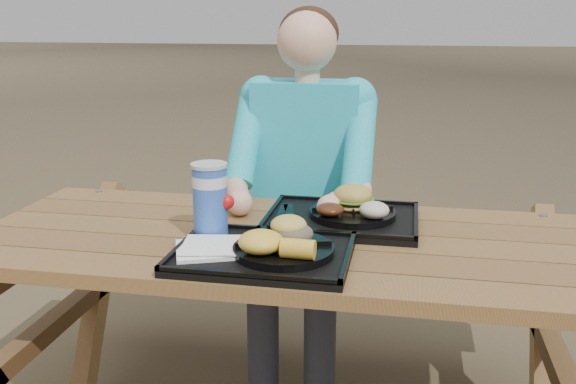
# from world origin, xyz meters

# --- Properties ---
(picnic_table) EXTENTS (1.80, 1.49, 0.75)m
(picnic_table) POSITION_xyz_m (0.00, 0.00, 0.38)
(picnic_table) COLOR #999999
(picnic_table) RESTS_ON ground
(tray_near) EXTENTS (0.45, 0.35, 0.02)m
(tray_near) POSITION_xyz_m (-0.03, -0.19, 0.76)
(tray_near) COLOR black
(tray_near) RESTS_ON picnic_table
(tray_far) EXTENTS (0.45, 0.35, 0.02)m
(tray_far) POSITION_xyz_m (0.14, 0.14, 0.76)
(tray_far) COLOR black
(tray_far) RESTS_ON picnic_table
(plate_near) EXTENTS (0.26, 0.26, 0.02)m
(plate_near) POSITION_xyz_m (0.03, -0.19, 0.78)
(plate_near) COLOR black
(plate_near) RESTS_ON tray_near
(plate_far) EXTENTS (0.26, 0.26, 0.02)m
(plate_far) POSITION_xyz_m (0.17, 0.15, 0.78)
(plate_far) COLOR black
(plate_far) RESTS_ON tray_far
(napkin_stack) EXTENTS (0.21, 0.21, 0.02)m
(napkin_stack) POSITION_xyz_m (-0.17, -0.21, 0.78)
(napkin_stack) COLOR white
(napkin_stack) RESTS_ON tray_near
(soda_cup) EXTENTS (0.09, 0.09, 0.19)m
(soda_cup) POSITION_xyz_m (-0.20, -0.08, 0.87)
(soda_cup) COLOR #1746AF
(soda_cup) RESTS_ON tray_near
(condiment_bbq) EXTENTS (0.05, 0.05, 0.03)m
(condiment_bbq) POSITION_xyz_m (-0.02, -0.05, 0.79)
(condiment_bbq) COLOR black
(condiment_bbq) RESTS_ON tray_near
(condiment_mustard) EXTENTS (0.04, 0.04, 0.03)m
(condiment_mustard) POSITION_xyz_m (0.04, -0.05, 0.78)
(condiment_mustard) COLOR gold
(condiment_mustard) RESTS_ON tray_near
(sandwich) EXTENTS (0.10, 0.10, 0.10)m
(sandwich) POSITION_xyz_m (0.04, -0.15, 0.84)
(sandwich) COLOR gold
(sandwich) RESTS_ON plate_near
(mac_cheese) EXTENTS (0.11, 0.11, 0.06)m
(mac_cheese) POSITION_xyz_m (-0.02, -0.25, 0.82)
(mac_cheese) COLOR yellow
(mac_cheese) RESTS_ON plate_near
(corn_cob) EXTENTS (0.09, 0.09, 0.05)m
(corn_cob) POSITION_xyz_m (0.08, -0.27, 0.81)
(corn_cob) COLOR yellow
(corn_cob) RESTS_ON plate_near
(cutlery_far) EXTENTS (0.07, 0.16, 0.01)m
(cutlery_far) POSITION_xyz_m (-0.03, 0.16, 0.77)
(cutlery_far) COLOR black
(cutlery_far) RESTS_ON tray_far
(burger) EXTENTS (0.12, 0.12, 0.11)m
(burger) POSITION_xyz_m (0.16, 0.19, 0.84)
(burger) COLOR gold
(burger) RESTS_ON plate_far
(baked_beans) EXTENTS (0.08, 0.08, 0.04)m
(baked_beans) POSITION_xyz_m (0.11, 0.09, 0.81)
(baked_beans) COLOR #4A220E
(baked_beans) RESTS_ON plate_far
(potato_salad) EXTENTS (0.09, 0.09, 0.05)m
(potato_salad) POSITION_xyz_m (0.24, 0.09, 0.81)
(potato_salad) COLOR beige
(potato_salad) RESTS_ON plate_far
(diner) EXTENTS (0.48, 0.84, 1.28)m
(diner) POSITION_xyz_m (-0.04, 0.57, 0.64)
(diner) COLOR #1BC3C1
(diner) RESTS_ON ground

